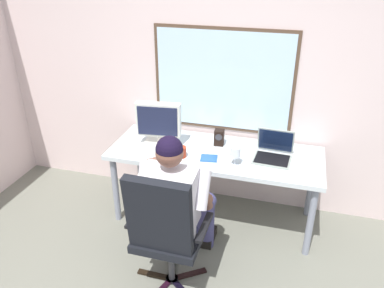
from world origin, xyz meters
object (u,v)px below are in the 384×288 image
object	(u,v)px
wine_glass	(235,153)
office_chair	(165,229)
crt_monitor	(159,122)
coffee_mug	(181,152)
laptop	(274,151)
cd_case	(209,158)
desk	(215,158)
desk_speaker	(219,137)
person_seated	(177,200)

from	to	relation	value
wine_glass	office_chair	bearing A→B (deg)	-112.90
crt_monitor	coffee_mug	xyz separation A→B (m)	(0.27, -0.18, -0.18)
laptop	wine_glass	world-z (taller)	laptop
office_chair	cd_case	distance (m)	0.86
desk	coffee_mug	world-z (taller)	coffee_mug
cd_case	wine_glass	bearing A→B (deg)	-9.78
wine_glass	cd_case	world-z (taller)	wine_glass
desk_speaker	laptop	bearing A→B (deg)	-12.19
laptop	cd_case	distance (m)	0.56
person_seated	crt_monitor	bearing A→B (deg)	119.07
desk_speaker	coffee_mug	distance (m)	0.41
desk_speaker	cd_case	xyz separation A→B (m)	(-0.02, -0.29, -0.07)
desk	cd_case	xyz separation A→B (m)	(-0.02, -0.14, 0.08)
desk_speaker	cd_case	world-z (taller)	desk_speaker
office_chair	coffee_mug	size ratio (longest dim) A/B	11.46
office_chair	crt_monitor	distance (m)	1.12
office_chair	person_seated	world-z (taller)	person_seated
crt_monitor	office_chair	bearing A→B (deg)	-68.12
office_chair	desk_speaker	bearing A→B (deg)	83.30
person_seated	coffee_mug	xyz separation A→B (m)	(-0.14, 0.55, 0.11)
office_chair	cd_case	size ratio (longest dim) A/B	6.64
laptop	desk_speaker	bearing A→B (deg)	167.81
wine_glass	desk_speaker	bearing A→B (deg)	122.33
crt_monitor	wine_glass	bearing A→B (deg)	-14.22
crt_monitor	desk_speaker	world-z (taller)	crt_monitor
person_seated	cd_case	distance (m)	0.59
desk	wine_glass	size ratio (longest dim) A/B	11.63
office_chair	desk	bearing A→B (deg)	82.40
person_seated	laptop	distance (m)	0.99
laptop	desk_speaker	xyz separation A→B (m)	(-0.50, 0.11, 0.01)
laptop	desk_speaker	world-z (taller)	laptop
desk	crt_monitor	size ratio (longest dim) A/B	4.61
laptop	coffee_mug	size ratio (longest dim) A/B	3.57
wine_glass	coffee_mug	distance (m)	0.48
desk	office_chair	size ratio (longest dim) A/B	1.78
laptop	coffee_mug	bearing A→B (deg)	-164.80
desk	cd_case	distance (m)	0.16
coffee_mug	crt_monitor	bearing A→B (deg)	146.40
laptop	cd_case	bearing A→B (deg)	-161.30
desk	person_seated	world-z (taller)	person_seated
cd_case	laptop	bearing A→B (deg)	18.70
crt_monitor	desk	bearing A→B (deg)	-0.33
laptop	crt_monitor	bearing A→B (deg)	-178.26
coffee_mug	office_chair	bearing A→B (deg)	-80.81
desk	crt_monitor	xyz separation A→B (m)	(-0.53, 0.00, 0.29)
laptop	cd_case	world-z (taller)	laptop
laptop	cd_case	xyz separation A→B (m)	(-0.53, -0.18, -0.06)
person_seated	desk_speaker	size ratio (longest dim) A/B	8.48
wine_glass	coffee_mug	world-z (taller)	wine_glass
person_seated	wine_glass	xyz separation A→B (m)	(0.34, 0.54, 0.17)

